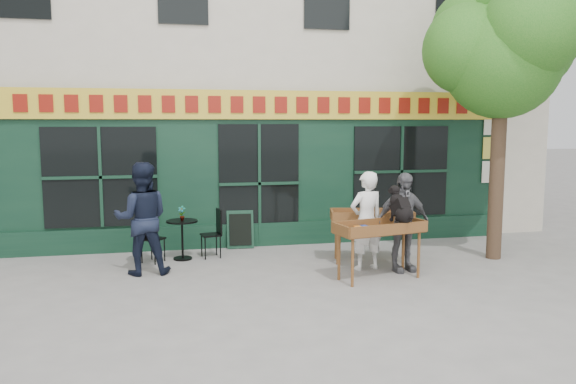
# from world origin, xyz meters

# --- Properties ---
(ground) EXTENTS (80.00, 80.00, 0.00)m
(ground) POSITION_xyz_m (0.00, 0.00, 0.00)
(ground) COLOR slate
(ground) RESTS_ON ground
(building) EXTENTS (14.00, 7.26, 10.00)m
(building) POSITION_xyz_m (0.00, 5.97, 4.97)
(building) COLOR beige
(building) RESTS_ON ground
(street_tree) EXTENTS (3.05, 2.90, 5.60)m
(street_tree) POSITION_xyz_m (4.34, 0.36, 4.11)
(street_tree) COLOR #382619
(street_tree) RESTS_ON ground
(book_cart_center) EXTENTS (1.60, 0.92, 0.99)m
(book_cart_center) POSITION_xyz_m (1.57, -0.62, 0.82)
(book_cart_center) COLOR brown
(book_cart_center) RESTS_ON ground
(dog) EXTENTS (0.46, 0.66, 0.60)m
(dog) POSITION_xyz_m (1.92, -0.67, 1.29)
(dog) COLOR black
(dog) RESTS_ON book_cart_center
(woman) EXTENTS (0.72, 0.55, 1.78)m
(woman) POSITION_xyz_m (1.57, 0.03, 0.89)
(woman) COLOR white
(woman) RESTS_ON ground
(book_cart_right) EXTENTS (1.60, 0.94, 0.99)m
(book_cart_right) POSITION_xyz_m (1.86, 0.53, 0.82)
(book_cart_right) COLOR brown
(book_cart_right) RESTS_ON ground
(man_right) EXTENTS (1.08, 0.56, 1.77)m
(man_right) POSITION_xyz_m (2.16, -0.22, 0.88)
(man_right) COLOR #515155
(man_right) RESTS_ON ground
(bistro_table) EXTENTS (0.60, 0.60, 0.76)m
(bistro_table) POSITION_xyz_m (-1.65, 1.45, 0.54)
(bistro_table) COLOR black
(bistro_table) RESTS_ON ground
(bistro_chair_left) EXTENTS (0.51, 0.50, 0.95)m
(bistro_chair_left) POSITION_xyz_m (-2.27, 1.40, 0.56)
(bistro_chair_left) COLOR black
(bistro_chair_left) RESTS_ON ground
(bistro_chair_right) EXTENTS (0.42, 0.42, 0.95)m
(bistro_chair_right) POSITION_xyz_m (-1.01, 1.52, 0.56)
(bistro_chair_right) COLOR black
(bistro_chair_right) RESTS_ON ground
(potted_plant) EXTENTS (0.18, 0.15, 0.28)m
(potted_plant) POSITION_xyz_m (-1.65, 1.45, 0.91)
(potted_plant) COLOR gray
(potted_plant) RESTS_ON bistro_table
(man_left) EXTENTS (0.96, 0.75, 1.96)m
(man_left) POSITION_xyz_m (-2.35, 0.55, 0.98)
(man_left) COLOR black
(man_left) RESTS_ON ground
(chalkboard) EXTENTS (0.57, 0.23, 0.79)m
(chalkboard) POSITION_xyz_m (-0.43, 2.19, 0.40)
(chalkboard) COLOR black
(chalkboard) RESTS_ON ground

